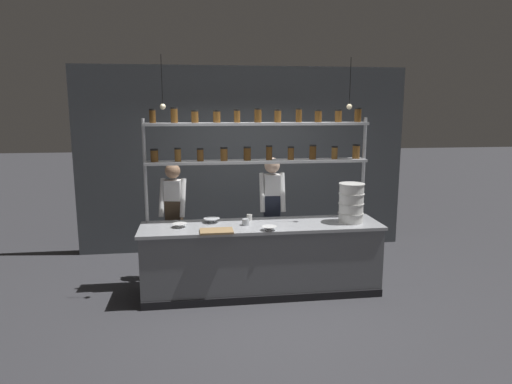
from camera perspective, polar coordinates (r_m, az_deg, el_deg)
name	(u,v)px	position (r m, az deg, el deg)	size (l,w,h in m)	color
ground_plane	(261,292)	(6.17, 0.67, -12.36)	(40.00, 40.00, 0.00)	#3D3D42
back_wall	(244,160)	(7.68, -1.50, 4.05)	(5.49, 0.12, 3.06)	#4C5156
prep_counter	(261,259)	(6.00, 0.68, -8.32)	(3.09, 0.76, 0.92)	slate
spice_shelf_unit	(259,146)	(6.03, 0.34, 5.82)	(2.98, 0.28, 2.40)	#ADAFB5
chef_left	(174,214)	(6.43, -10.22, -2.68)	(0.40, 0.32, 1.65)	black
chef_center	(272,208)	(6.48, 2.00, -2.02)	(0.37, 0.31, 1.71)	black
container_stack	(351,203)	(6.05, 11.81, -1.34)	(0.33, 0.33, 0.51)	white
cutting_board	(217,231)	(5.53, -4.96, -4.88)	(0.40, 0.26, 0.02)	#A88456
prep_bowl_near_left	(180,225)	(5.80, -9.51, -4.14)	(0.18, 0.18, 0.05)	white
prep_bowl_center_front	(269,228)	(5.59, 1.67, -4.57)	(0.19, 0.19, 0.05)	white
prep_bowl_center_back	(212,220)	(5.98, -5.56, -3.56)	(0.21, 0.21, 0.06)	silver
serving_cup_front	(249,217)	(6.06, -0.84, -3.19)	(0.07, 0.07, 0.08)	silver
serving_cup_by_board	(245,222)	(5.82, -1.32, -3.77)	(0.09, 0.09, 0.08)	#B2B7BC
pendant_light_row	(259,104)	(5.68, 0.33, 10.92)	(2.38, 0.07, 0.64)	black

